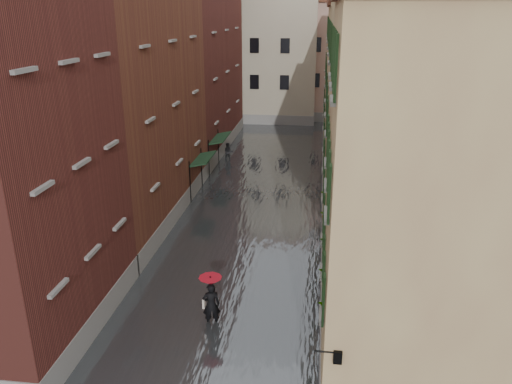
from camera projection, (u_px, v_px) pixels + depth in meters
The scene contains 15 objects.
ground at pixel (219, 311), 19.75m from camera, with size 120.00×120.00×0.00m, color #4F5052.
floodwater at pixel (259, 196), 31.82m from camera, with size 10.00×60.00×0.20m, color #494D51.
building_left_mid at pixel (121, 109), 26.83m from camera, with size 6.00×14.00×12.50m, color brown.
building_left_far at pixel (190, 65), 40.55m from camera, with size 6.00×16.00×14.00m, color maroon.
building_right_near at pixel (428, 203), 15.07m from camera, with size 6.00×8.00×11.50m, color #9C7550.
building_right_mid at pixel (388, 110), 25.06m from camera, with size 6.00×14.00×13.00m, color tan.
building_right_far at pixel (364, 84), 39.29m from camera, with size 6.00×16.00×11.50m, color #9C7550.
building_end_cream at pixel (260, 57), 53.28m from camera, with size 12.00×9.00×13.00m, color #B4AC8F.
building_end_pink at pixel (344, 61), 54.23m from camera, with size 10.00×9.00×12.00m, color tan.
awning_near at pixel (203, 160), 31.03m from camera, with size 1.09×3.06×2.80m.
awning_far at pixel (220, 139), 36.05m from camera, with size 1.09×3.42×2.80m.
wall_lantern at pixel (337, 356), 12.61m from camera, with size 0.71×0.22×0.35m.
window_planters at pixel (328, 233), 18.38m from camera, with size 0.59×10.17×0.84m.
pedestrian_main at pixel (211, 298), 18.48m from camera, with size 0.87×0.87×2.06m.
pedestrian_far at pixel (228, 152), 39.02m from camera, with size 0.73×0.57×1.51m, color black.
Camera 1 is at (3.64, -16.59, 11.23)m, focal length 35.00 mm.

